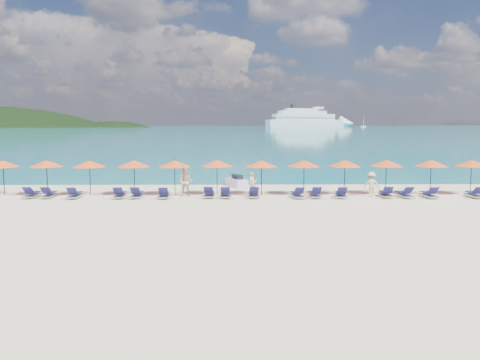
{
  "coord_description": "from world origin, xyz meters",
  "views": [
    {
      "loc": [
        -0.37,
        -24.64,
        4.55
      ],
      "look_at": [
        0.0,
        3.0,
        1.2
      ],
      "focal_mm": 35.0,
      "sensor_mm": 36.0,
      "label": 1
    }
  ],
  "objects": [
    {
      "name": "lounger_3",
      "position": [
        -12.82,
        4.03,
        0.24
      ],
      "size": [
        0.64,
        1.71,
        0.66
      ],
      "rotation": [
        0.0,
        0.0,
        0.01
      ],
      "color": "silver",
      "rests_on": "ground"
    },
    {
      "name": "headland_small",
      "position": [
        -150.0,
        560.0,
        -35.0
      ],
      "size": [
        162.0,
        126.0,
        85.5
      ],
      "color": "black",
      "rests_on": "ground"
    },
    {
      "name": "lounger_17",
      "position": [
        11.66,
        3.66,
        0.24
      ],
      "size": [
        0.69,
        1.72,
        0.66
      ],
      "rotation": [
        0.0,
        0.0,
        0.04
      ],
      "color": "silver",
      "rests_on": "ground"
    },
    {
      "name": "beachgoer_c",
      "position": [
        8.22,
        4.16,
        0.78
      ],
      "size": [
        1.02,
        0.49,
        1.56
      ],
      "primitive_type": "imported",
      "rotation": [
        0.0,
        0.0,
        3.12
      ],
      "color": "#DCB68A",
      "rests_on": "ground"
    },
    {
      "name": "lounger_14",
      "position": [
        6.23,
        3.75,
        0.24
      ],
      "size": [
        0.76,
        1.75,
        0.66
      ],
      "rotation": [
        0.0,
        0.0,
        -0.09
      ],
      "color": "silver",
      "rests_on": "ground"
    },
    {
      "name": "sailboat_far",
      "position": [
        162.12,
        561.57,
        1.18
      ],
      "size": [
        6.28,
        2.09,
        11.51
      ],
      "color": "silver",
      "rests_on": "ground"
    },
    {
      "name": "lounger_13",
      "position": [
        4.63,
        3.8,
        0.24
      ],
      "size": [
        0.64,
        1.71,
        0.66
      ],
      "rotation": [
        0.0,
        0.0,
        0.01
      ],
      "color": "silver",
      "rests_on": "ground"
    },
    {
      "name": "lounger_7",
      "position": [
        -6.33,
        3.86,
        0.24
      ],
      "size": [
        0.63,
        1.7,
        0.66
      ],
      "rotation": [
        0.0,
        0.0,
        0.0
      ],
      "color": "silver",
      "rests_on": "ground"
    },
    {
      "name": "umbrella_5",
      "position": [
        -4.13,
        4.95,
        2.02
      ],
      "size": [
        2.1,
        2.1,
        2.28
      ],
      "color": "black",
      "rests_on": "ground"
    },
    {
      "name": "lounger_6",
      "position": [
        -7.37,
        3.81,
        0.24
      ],
      "size": [
        0.7,
        1.73,
        0.66
      ],
      "rotation": [
        0.0,
        0.0,
        0.05
      ],
      "color": "silver",
      "rests_on": "ground"
    },
    {
      "name": "lounger_16",
      "position": [
        10.18,
        3.76,
        0.24
      ],
      "size": [
        0.74,
        1.74,
        0.66
      ],
      "rotation": [
        0.0,
        0.0,
        0.07
      ],
      "color": "silver",
      "rests_on": "ground"
    },
    {
      "name": "sea",
      "position": [
        0.0,
        660.0,
        0.01
      ],
      "size": [
        1600.0,
        1300.0,
        0.01
      ],
      "primitive_type": "cube",
      "color": "#1FA9B2",
      "rests_on": "ground"
    },
    {
      "name": "umbrella_6",
      "position": [
        -1.45,
        5.22,
        2.02
      ],
      "size": [
        2.1,
        2.1,
        2.28
      ],
      "color": "black",
      "rests_on": "ground"
    },
    {
      "name": "umbrella_1",
      "position": [
        -15.0,
        5.03,
        2.02
      ],
      "size": [
        2.1,
        2.1,
        2.28
      ],
      "color": "black",
      "rests_on": "ground"
    },
    {
      "name": "umbrella_8",
      "position": [
        4.13,
        5.04,
        2.02
      ],
      "size": [
        2.1,
        2.1,
        2.28
      ],
      "color": "black",
      "rests_on": "ground"
    },
    {
      "name": "umbrella_10",
      "position": [
        9.46,
        5.17,
        2.02
      ],
      "size": [
        2.1,
        2.1,
        2.28
      ],
      "color": "black",
      "rests_on": "ground"
    },
    {
      "name": "umbrella_4",
      "position": [
        -6.7,
        4.97,
        2.02
      ],
      "size": [
        2.1,
        2.1,
        2.28
      ],
      "color": "black",
      "rests_on": "ground"
    },
    {
      "name": "lounger_15",
      "position": [
        9.05,
        3.89,
        0.24
      ],
      "size": [
        0.77,
        1.75,
        0.66
      ],
      "rotation": [
        0.0,
        0.0,
        -0.09
      ],
      "color": "silver",
      "rests_on": "ground"
    },
    {
      "name": "lounger_4",
      "position": [
        -11.77,
        4.01,
        0.24
      ],
      "size": [
        0.73,
        1.74,
        0.66
      ],
      "rotation": [
        0.0,
        0.0,
        0.07
      ],
      "color": "silver",
      "rests_on": "ground"
    },
    {
      "name": "umbrella_3",
      "position": [
        -9.5,
        4.93,
        2.02
      ],
      "size": [
        2.1,
        2.1,
        2.28
      ],
      "color": "black",
      "rests_on": "ground"
    },
    {
      "name": "beachgoer_a",
      "position": [
        0.81,
        4.3,
        0.79
      ],
      "size": [
        0.69,
        0.64,
        1.58
      ],
      "primitive_type": "imported",
      "rotation": [
        0.0,
        0.0,
        0.61
      ],
      "color": "#DCB68A",
      "rests_on": "ground"
    },
    {
      "name": "lounger_12",
      "position": [
        3.53,
        3.71,
        0.24
      ],
      "size": [
        0.76,
        1.75,
        0.66
      ],
      "rotation": [
        0.0,
        0.0,
        0.08
      ],
      "color": "silver",
      "rests_on": "ground"
    },
    {
      "name": "lounger_9",
      "position": [
        -1.9,
        3.98,
        0.24
      ],
      "size": [
        0.69,
        1.72,
        0.66
      ],
      "rotation": [
        0.0,
        0.0,
        -0.04
      ],
      "color": "silver",
      "rests_on": "ground"
    },
    {
      "name": "lounger_8",
      "position": [
        -4.66,
        3.73,
        0.24
      ],
      "size": [
        0.76,
        1.75,
        0.66
      ],
      "rotation": [
        0.0,
        0.0,
        0.09
      ],
      "color": "silver",
      "rests_on": "ground"
    },
    {
      "name": "cruise_ship",
      "position": [
        103.26,
        592.14,
        8.95
      ],
      "size": [
        124.15,
        53.17,
        34.4
      ],
      "rotation": [
        0.0,
        0.0,
        0.28
      ],
      "color": "silver",
      "rests_on": "ground"
    },
    {
      "name": "beachgoer_b",
      "position": [
        -3.37,
        4.41,
        0.93
      ],
      "size": [
        0.99,
        0.69,
        1.86
      ],
      "primitive_type": "imported",
      "rotation": [
        0.0,
        0.0,
        -0.2
      ],
      "color": "#DCB68A",
      "rests_on": "ground"
    },
    {
      "name": "ground",
      "position": [
        0.0,
        0.0,
        0.0
      ],
      "size": [
        1400.0,
        1400.0,
        0.0
      ],
      "primitive_type": "plane",
      "color": "beige"
    },
    {
      "name": "lounger_10",
      "position": [
        -0.89,
        3.89,
        0.24
      ],
      "size": [
        0.63,
        1.7,
        0.66
      ],
      "rotation": [
        0.0,
        0.0,
        0.01
      ],
      "color": "silver",
      "rests_on": "ground"
    },
    {
      "name": "lounger_5",
      "position": [
        -10.12,
        3.8,
        0.24
      ],
      "size": [
        0.68,
        1.72,
        0.66
      ],
      "rotation": [
        0.0,
        0.0,
        0.04
      ],
      "color": "silver",
      "rests_on": "ground"
    },
    {
      "name": "lounger_11",
      "position": [
        0.86,
        3.91,
        0.24
      ],
      "size": [
        0.63,
        1.7,
        0.66
      ],
      "rotation": [
        0.0,
        0.0,
        0.01
      ],
      "color": "silver",
      "rests_on": "ground"
    },
    {
      "name": "umbrella_9",
      "position": [
        6.74,
        5.05,
        2.02
      ],
      "size": [
        2.1,
        2.1,
        2.28
      ],
      "color": "black",
      "rests_on": "ground"
    },
    {
      "name": "sailboat_near",
      "position": [
        127.33,
        533.56,
        1.29
      ],
      "size": [
        6.84,
        2.28,
        12.54
      ],
      "color": "silver",
      "rests_on": "ground"
    },
    {
      "name": "umbrella_11",
      "position": [
        12.3,
        5.04,
        2.02
      ],
      "size": [
        2.1,
        2.1,
        2.28
      ],
      "color": "black",
      "rests_on": "ground"
    },
    {
      "name": "umbrella_12",
      "position": [
        14.9,
        5.02,
        2.02
      ],
      "size": [
        2.1,
        2.1,
        2.28
      ],
      "color": "black",
      "rests_on": "ground"
    },
    {
      "name": "umbrella_7",
      "position": [
        1.39,
        4.94,
        2.02
      ],
      "size": [
        2.1,
        2.1,
        2.28
      ],
      "color": "black",
      "rests_on": "ground"
    },
    {
      "name": "umbrella_2",
      "position": [
        -12.29,
        5.13,
        2.02
      ],
      "size": [
        2.1,
        2.1,
        2.28
      ],
      "color": "black",
      "rests_on": "ground"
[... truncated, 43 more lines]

